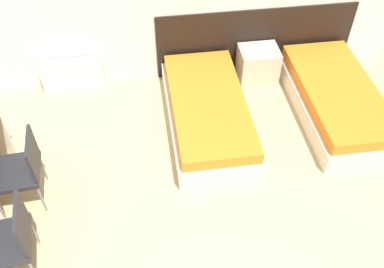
% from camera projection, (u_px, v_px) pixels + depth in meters
% --- Properties ---
extents(headboard_panel, '(2.67, 0.03, 0.94)m').
position_uv_depth(headboard_panel, '(255.00, 41.00, 5.77)').
color(headboard_panel, black).
rests_on(headboard_panel, ground_plane).
extents(bed_near_window, '(0.95, 1.96, 0.40)m').
position_uv_depth(bed_near_window, '(208.00, 112.00, 5.19)').
color(bed_near_window, beige).
rests_on(bed_near_window, ground_plane).
extents(bed_near_door, '(0.95, 1.96, 0.40)m').
position_uv_depth(bed_near_door, '(336.00, 99.00, 5.35)').
color(bed_near_door, beige).
rests_on(bed_near_door, ground_plane).
extents(nightstand, '(0.52, 0.41, 0.49)m').
position_uv_depth(nightstand, '(258.00, 65.00, 5.77)').
color(nightstand, beige).
rests_on(nightstand, ground_plane).
extents(radiator, '(0.80, 0.12, 0.46)m').
position_uv_depth(radiator, '(73.00, 75.00, 5.64)').
color(radiator, silver).
rests_on(radiator, ground_plane).
extents(chair_near_laptop, '(0.51, 0.51, 0.85)m').
position_uv_depth(chair_near_laptop, '(21.00, 168.00, 4.22)').
color(chair_near_laptop, '#232328').
rests_on(chair_near_laptop, ground_plane).
extents(chair_near_notebook, '(0.53, 0.53, 0.85)m').
position_uv_depth(chair_near_notebook, '(8.00, 239.00, 3.67)').
color(chair_near_notebook, '#232328').
rests_on(chair_near_notebook, ground_plane).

